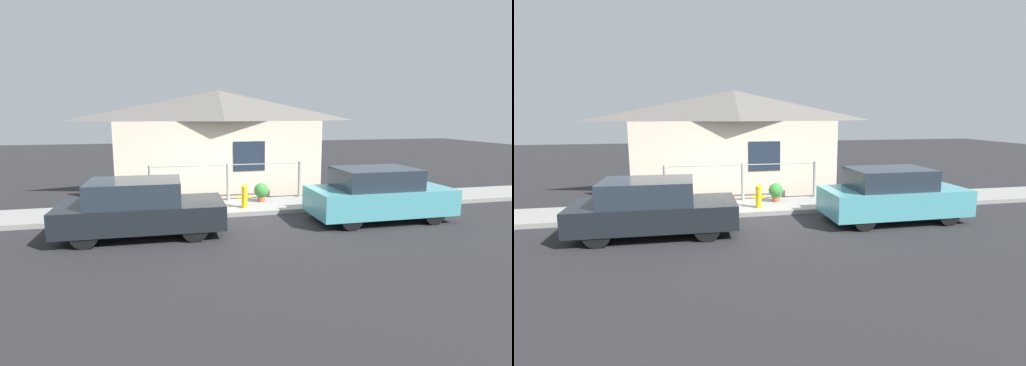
# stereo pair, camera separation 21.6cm
# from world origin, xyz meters

# --- Properties ---
(ground_plane) EXTENTS (60.00, 60.00, 0.00)m
(ground_plane) POSITION_xyz_m (0.00, 0.00, 0.00)
(ground_plane) COLOR #262628
(sidewalk) EXTENTS (24.00, 1.81, 0.13)m
(sidewalk) POSITION_xyz_m (0.00, 0.91, 0.07)
(sidewalk) COLOR gray
(sidewalk) RESTS_ON ground_plane
(house) EXTENTS (7.46, 2.23, 3.69)m
(house) POSITION_xyz_m (0.00, 3.53, 2.94)
(house) COLOR beige
(house) RESTS_ON ground_plane
(fence) EXTENTS (4.90, 0.10, 1.19)m
(fence) POSITION_xyz_m (0.00, 1.66, 0.79)
(fence) COLOR #999993
(fence) RESTS_ON sidewalk
(car_left) EXTENTS (3.85, 1.76, 1.35)m
(car_left) POSITION_xyz_m (-2.55, -1.17, 0.67)
(car_left) COLOR black
(car_left) RESTS_ON ground_plane
(car_right) EXTENTS (3.80, 1.72, 1.44)m
(car_right) POSITION_xyz_m (3.66, -1.17, 0.71)
(car_right) COLOR teal
(car_right) RESTS_ON ground_plane
(fire_hydrant) EXTENTS (0.40, 0.18, 0.70)m
(fire_hydrant) POSITION_xyz_m (0.30, 0.52, 0.50)
(fire_hydrant) COLOR yellow
(fire_hydrant) RESTS_ON sidewalk
(potted_plant_near_hydrant) EXTENTS (0.46, 0.46, 0.59)m
(potted_plant_near_hydrant) POSITION_xyz_m (0.99, 1.24, 0.46)
(potted_plant_near_hydrant) COLOR #9E5638
(potted_plant_near_hydrant) RESTS_ON sidewalk
(potted_plant_by_fence) EXTENTS (0.52, 0.52, 0.65)m
(potted_plant_by_fence) POSITION_xyz_m (-2.49, 1.41, 0.50)
(potted_plant_by_fence) COLOR #9E5638
(potted_plant_by_fence) RESTS_ON sidewalk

